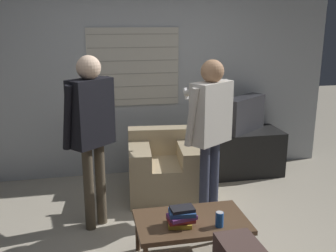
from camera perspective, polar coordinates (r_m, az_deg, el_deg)
The scene contains 10 objects.
wall_back at distance 5.10m, azimuth -4.58°, elevation 7.03°, with size 5.20×0.08×2.55m.
armchair_beige at distance 4.62m, azimuth -0.60°, elevation -6.16°, with size 0.88×0.85×0.74m.
coffee_table at distance 3.39m, azimuth 3.43°, elevation -13.98°, with size 0.93×0.57×0.38m.
tv_stand at distance 5.34m, azimuth 10.74°, elevation -3.71°, with size 1.00×0.55×0.59m.
tv at distance 5.19m, azimuth 10.99°, elevation 1.73°, with size 0.68×0.58×0.45m.
person_left_standing at distance 3.74m, azimuth -11.17°, elevation 0.67°, with size 0.51×0.82×1.69m.
person_right_standing at distance 3.89m, azimuth 6.13°, elevation 0.89°, with size 0.54×0.83×1.64m.
book_stack at distance 3.25m, azimuth 1.94°, elevation -13.02°, with size 0.24×0.20×0.16m.
soda_can at distance 3.27m, azimuth 7.48°, elevation -13.28°, with size 0.07×0.07×0.13m.
spare_remote at distance 3.48m, azimuth 1.67°, elevation -12.25°, with size 0.07×0.14×0.02m.
Camera 1 is at (-0.62, -2.98, 1.99)m, focal length 42.00 mm.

